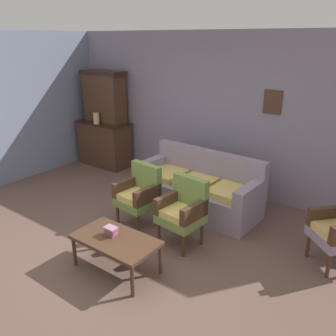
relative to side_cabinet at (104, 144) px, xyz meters
name	(u,v)px	position (x,y,z in m)	size (l,w,h in m)	color
ground_plane	(117,252)	(2.52, -2.25, -0.47)	(7.68, 7.68, 0.00)	brown
wall_back_with_decor	(221,114)	(2.52, 0.38, 0.88)	(6.40, 0.09, 2.70)	gray
side_cabinet	(104,144)	(0.00, 0.00, 0.00)	(1.16, 0.55, 0.93)	#472D1E
cabinet_upper_hutch	(104,96)	(0.00, 0.08, 0.98)	(0.99, 0.38, 1.03)	#472D1E
vase_on_cabinet	(96,118)	(0.00, -0.18, 0.58)	(0.13, 0.13, 0.23)	tan
floral_couch	(199,189)	(2.71, -0.58, -0.14)	(1.99, 0.88, 0.90)	gray
armchair_near_couch_end	(139,193)	(2.29, -1.53, 0.03)	(0.57, 0.54, 0.90)	olive
armchair_near_cabinet	(183,209)	(3.07, -1.57, 0.03)	(0.57, 0.54, 0.90)	olive
coffee_table	(116,242)	(2.77, -2.51, -0.09)	(1.00, 0.56, 0.42)	#472D1E
book_stack_on_table	(111,231)	(2.68, -2.49, 0.01)	(0.15, 0.11, 0.11)	#815D5B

